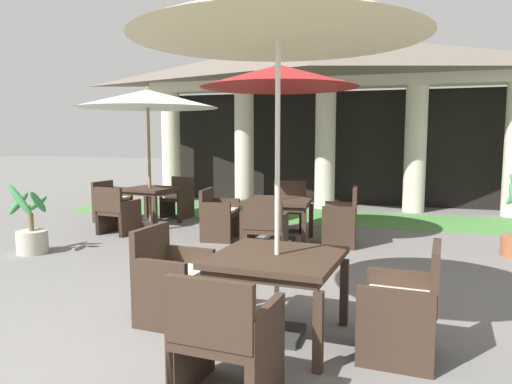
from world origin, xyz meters
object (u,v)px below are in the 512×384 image
at_px(patio_chair_near_foreground_east, 342,219).
at_px(patio_table_mid_left, 277,265).
at_px(patio_chair_near_foreground_south, 265,230).
at_px(patio_umbrella_mid_right, 148,100).
at_px(patio_umbrella_mid_left, 278,12).
at_px(patio_chair_mid_right_west, 111,202).
at_px(patio_chair_mid_right_south, 117,212).
at_px(patio_chair_mid_right_north, 178,199).
at_px(patio_chair_near_foreground_north, 288,209).
at_px(patio_umbrella_near_foreground, 279,78).
at_px(patio_chair_mid_left_west, 171,278).
at_px(terracotta_urn, 334,218).
at_px(potted_palm_left_edge, 31,233).
at_px(patio_table_mid_right, 150,193).
at_px(patio_table_near_foreground, 278,205).
at_px(patio_chair_mid_left_east, 404,307).
at_px(patio_chair_mid_left_south, 225,338).
at_px(patio_chair_near_foreground_west, 218,215).

xyz_separation_m(patio_chair_near_foreground_east, patio_table_mid_left, (-0.06, -3.69, 0.21)).
relative_size(patio_chair_near_foreground_south, patio_umbrella_mid_right, 0.31).
height_order(patio_umbrella_mid_left, patio_chair_mid_right_west, patio_umbrella_mid_left).
xyz_separation_m(patio_chair_mid_right_west, patio_chair_mid_right_south, (0.84, -1.06, -0.02)).
bearing_deg(patio_chair_mid_right_north, patio_chair_near_foreground_north, 171.94).
height_order(patio_chair_near_foreground_south, patio_table_mid_left, patio_chair_near_foreground_south).
distance_m(patio_umbrella_near_foreground, patio_umbrella_mid_left, 3.73).
xyz_separation_m(patio_chair_mid_left_west, terracotta_urn, (0.76, 5.01, -0.21)).
relative_size(patio_chair_mid_right_south, potted_palm_left_edge, 0.79).
height_order(patio_chair_mid_left_west, patio_table_mid_right, patio_chair_mid_left_west).
bearing_deg(patio_table_near_foreground, patio_table_mid_right, 165.05).
distance_m(patio_table_near_foreground, patio_umbrella_mid_left, 4.28).
relative_size(patio_chair_mid_right_west, terracotta_urn, 1.75).
xyz_separation_m(patio_umbrella_mid_left, patio_umbrella_mid_right, (-3.72, 4.34, -0.31)).
relative_size(patio_chair_near_foreground_south, patio_chair_mid_left_east, 0.92).
relative_size(patio_table_near_foreground, patio_chair_mid_right_north, 1.30).
xyz_separation_m(patio_chair_mid_left_west, patio_chair_mid_right_west, (-3.63, 4.39, -0.01)).
bearing_deg(patio_chair_near_foreground_south, patio_table_mid_right, 143.67).
bearing_deg(patio_chair_near_foreground_east, patio_chair_mid_left_west, 158.39).
bearing_deg(patio_umbrella_near_foreground, patio_chair_mid_left_east, -61.46).
bearing_deg(patio_chair_near_foreground_north, patio_table_near_foreground, 90.00).
distance_m(patio_chair_mid_left_east, patio_chair_mid_right_south, 5.97).
relative_size(patio_umbrella_near_foreground, patio_chair_mid_right_south, 3.42).
bearing_deg(patio_umbrella_mid_left, patio_chair_near_foreground_east, 89.08).
bearing_deg(patio_chair_near_foreground_south, patio_umbrella_mid_left, -76.20).
bearing_deg(patio_umbrella_mid_right, terracotta_urn, 12.02).
bearing_deg(patio_umbrella_mid_left, patio_umbrella_mid_right, 130.58).
relative_size(patio_umbrella_mid_left, patio_chair_mid_left_south, 3.45).
xyz_separation_m(patio_umbrella_mid_left, patio_chair_mid_right_north, (-3.61, 5.29, -2.30)).
bearing_deg(patio_chair_mid_left_south, potted_palm_left_edge, 149.51).
relative_size(patio_umbrella_mid_right, patio_chair_mid_right_west, 3.30).
relative_size(patio_chair_near_foreground_west, patio_umbrella_mid_left, 0.28).
distance_m(patio_chair_mid_left_west, terracotta_urn, 5.07).
xyz_separation_m(patio_chair_mid_left_west, potted_palm_left_edge, (-3.19, 1.72, -0.11)).
height_order(patio_chair_near_foreground_east, patio_table_mid_right, patio_chair_near_foreground_east).
xyz_separation_m(patio_chair_near_foreground_south, patio_umbrella_mid_right, (-2.85, 1.75, 2.00)).
height_order(patio_chair_near_foreground_west, patio_chair_mid_right_north, patio_chair_mid_right_north).
relative_size(patio_chair_mid_left_west, terracotta_urn, 1.91).
bearing_deg(patio_chair_near_foreground_north, patio_table_mid_right, 1.18).
xyz_separation_m(patio_umbrella_mid_right, potted_palm_left_edge, (-0.51, -2.55, -2.09)).
height_order(patio_umbrella_near_foreground, patio_chair_mid_right_south, patio_umbrella_near_foreground).
height_order(patio_umbrella_near_foreground, patio_chair_mid_left_south, patio_umbrella_near_foreground).
height_order(patio_table_near_foreground, patio_chair_mid_left_west, patio_chair_mid_left_west).
bearing_deg(patio_chair_near_foreground_west, patio_umbrella_mid_right, -119.93).
relative_size(patio_chair_near_foreground_west, patio_chair_near_foreground_east, 0.90).
height_order(patio_chair_mid_left_east, terracotta_urn, patio_chair_mid_left_east).
relative_size(patio_table_mid_left, patio_chair_mid_left_east, 1.21).
bearing_deg(patio_chair_mid_right_west, patio_umbrella_mid_right, 90.00).
bearing_deg(patio_table_near_foreground, patio_chair_mid_right_north, 147.52).
xyz_separation_m(patio_chair_near_foreground_west, patio_chair_mid_left_east, (3.01, -3.59, -0.01)).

